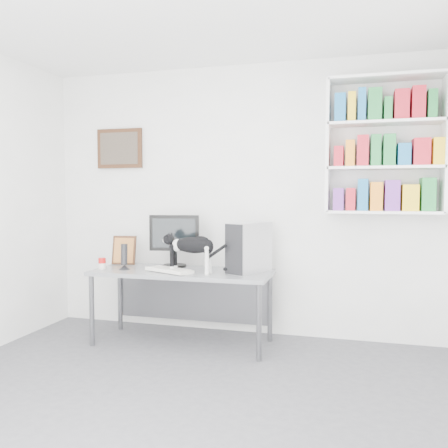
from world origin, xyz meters
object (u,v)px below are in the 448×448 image
Objects in this scene: soup_can at (102,263)px; pc_tower at (249,247)px; bookshelf at (385,145)px; desk at (182,307)px; monitor at (174,240)px; cat at (192,254)px; leaning_print at (124,250)px; speaker at (124,256)px; keyboard at (169,270)px.

pc_tower is at bearing 7.97° from soup_can.
bookshelf is 0.74× the size of desk.
pc_tower is (0.63, 0.08, 0.58)m from desk.
monitor is 0.72m from soup_can.
cat is at bearing -132.93° from pc_tower.
monitor reaches higher than leaning_print.
speaker is at bearing -176.61° from cat.
soup_can is at bearing -148.44° from pc_tower.
cat reaches higher than keyboard.
soup_can is at bearing 164.95° from speaker.
keyboard is at bearing -123.79° from desk.
desk is 2.98× the size of cat.
desk is 3.62× the size of keyboard.
leaning_print is (-0.15, 0.29, 0.02)m from speaker.
speaker is 0.69m from cat.
cat is (-1.66, -0.51, -0.98)m from bookshelf.
leaning_print is (-0.62, 0.31, 0.13)m from keyboard.
speaker reaches higher than keyboard.
cat is (-0.48, -0.21, -0.05)m from pc_tower.
soup_can is (-0.23, -0.01, -0.08)m from speaker.
desk is at bearing 8.31° from soup_can.
monitor is 5.02× the size of soup_can.
soup_can reaches higher than keyboard.
bookshelf reaches higher than cat.
keyboard is 0.69m from soup_can.
bookshelf reaches higher than leaning_print.
keyboard reaches higher than desk.
monitor is at bearing -174.17° from bookshelf.
desk is 3.67× the size of pc_tower.
monitor is 0.51m from speaker.
bookshelf is at bearing -4.41° from monitor.
leaning_print is 2.91× the size of soup_can.
leaning_print is at bearing 176.77° from keyboard.
keyboard is 1.82× the size of speaker.
desk is at bearing -167.91° from bookshelf.
speaker is (-2.35, -0.49, -1.03)m from bookshelf.
leaning_print reaches higher than desk.
speaker is at bearing -147.41° from pc_tower.
pc_tower is 0.53m from cat.
cat is (0.22, -0.01, 0.16)m from keyboard.
bookshelf is 2.72× the size of pc_tower.
bookshelf is 2.68× the size of keyboard.
pc_tower is at bearing -8.65° from speaker.
desk is 6.58× the size of speaker.
keyboard is (-1.88, -0.51, -1.14)m from bookshelf.
leaning_print is at bearing -161.13° from pc_tower.
leaning_print is (-2.50, -0.19, -1.00)m from bookshelf.
bookshelf is 1.53m from pc_tower.
cat is (0.84, -0.32, 0.02)m from leaning_print.
speaker is 2.46× the size of soup_can.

